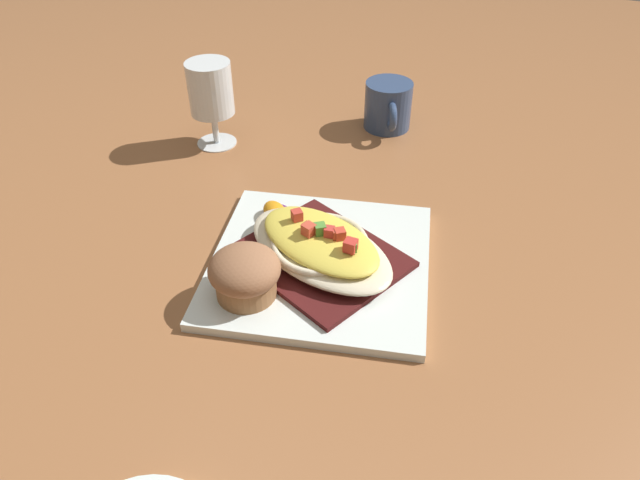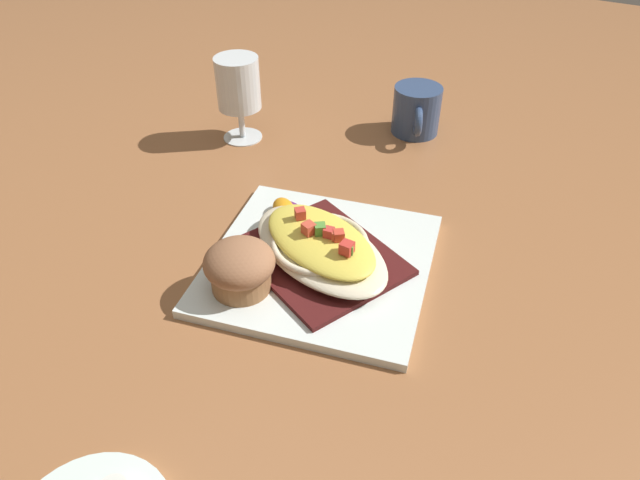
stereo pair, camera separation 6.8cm
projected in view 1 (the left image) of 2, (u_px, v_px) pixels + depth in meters
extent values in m
plane|color=#9A623B|center=(320.00, 267.00, 0.70)|extent=(2.60, 2.60, 0.00)
cube|color=white|center=(320.00, 263.00, 0.70)|extent=(0.31, 0.31, 0.01)
cube|color=#471515|center=(320.00, 257.00, 0.70)|extent=(0.22, 0.23, 0.01)
ellipsoid|color=beige|center=(320.00, 248.00, 0.69)|extent=(0.18, 0.23, 0.02)
torus|color=beige|center=(320.00, 243.00, 0.68)|extent=(0.15, 0.15, 0.01)
ellipsoid|color=#E3CF4A|center=(320.00, 240.00, 0.68)|extent=(0.15, 0.19, 0.02)
cube|color=#B1512F|center=(319.00, 230.00, 0.67)|extent=(0.02, 0.02, 0.01)
cube|color=#CA3D30|center=(297.00, 215.00, 0.69)|extent=(0.02, 0.02, 0.01)
cube|color=#D64C37|center=(309.00, 229.00, 0.67)|extent=(0.02, 0.02, 0.01)
cube|color=#AF5D2E|center=(306.00, 229.00, 0.67)|extent=(0.01, 0.01, 0.01)
cube|color=#CE4C35|center=(338.00, 233.00, 0.66)|extent=(0.02, 0.02, 0.01)
cube|color=#52993B|center=(352.00, 246.00, 0.65)|extent=(0.01, 0.01, 0.01)
cube|color=#D94531|center=(340.00, 234.00, 0.66)|extent=(0.02, 0.02, 0.01)
cube|color=#D23C35|center=(328.00, 233.00, 0.66)|extent=(0.01, 0.01, 0.01)
cube|color=#569439|center=(316.00, 229.00, 0.67)|extent=(0.02, 0.02, 0.01)
cube|color=red|center=(351.00, 245.00, 0.64)|extent=(0.01, 0.01, 0.01)
cylinder|color=#99663E|center=(246.00, 285.00, 0.64)|extent=(0.07, 0.07, 0.03)
ellipsoid|color=#976444|center=(244.00, 269.00, 0.63)|extent=(0.08, 0.08, 0.04)
ellipsoid|color=#4C0F23|center=(244.00, 262.00, 0.62)|extent=(0.03, 0.03, 0.01)
ellipsoid|color=#5C1F64|center=(279.00, 213.00, 0.77)|extent=(0.06, 0.06, 0.01)
ellipsoid|color=orange|center=(275.00, 212.00, 0.75)|extent=(0.05, 0.05, 0.02)
cylinder|color=#32476F|center=(388.00, 105.00, 0.96)|extent=(0.08, 0.08, 0.08)
torus|color=#32476F|center=(392.00, 117.00, 0.93)|extent=(0.05, 0.03, 0.05)
cylinder|color=#4C2D14|center=(387.00, 114.00, 0.97)|extent=(0.07, 0.07, 0.04)
cylinder|color=white|center=(217.00, 142.00, 0.94)|extent=(0.06, 0.06, 0.00)
cylinder|color=white|center=(215.00, 127.00, 0.92)|extent=(0.01, 0.01, 0.05)
cylinder|color=white|center=(210.00, 88.00, 0.88)|extent=(0.07, 0.07, 0.08)
cylinder|color=silver|center=(212.00, 101.00, 0.89)|extent=(0.06, 0.06, 0.04)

